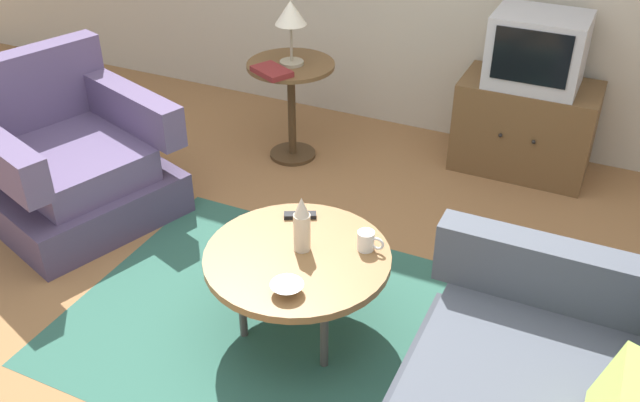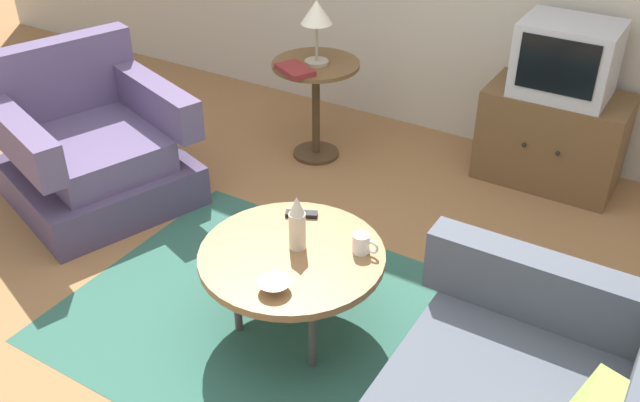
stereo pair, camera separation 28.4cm
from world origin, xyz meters
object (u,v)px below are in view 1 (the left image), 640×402
object	(u,v)px
vase	(302,225)
mug	(367,241)
side_table	(291,90)
book	(272,71)
tv_remote_dark	(300,215)
coffee_table	(297,260)
television	(537,50)
table_lamp	(291,17)
bowl	(287,288)
tv_stand	(524,127)
armchair	(68,163)

from	to	relation	value
vase	mug	bearing A→B (deg)	24.76
side_table	book	bearing A→B (deg)	-96.31
vase	tv_remote_dark	size ratio (longest dim) A/B	1.71
mug	side_table	bearing A→B (deg)	128.54
tv_remote_dark	coffee_table	bearing A→B (deg)	87.14
television	vase	bearing A→B (deg)	-107.43
mug	tv_remote_dark	world-z (taller)	mug
mug	table_lamp	bearing A→B (deg)	128.42
side_table	bowl	world-z (taller)	side_table
tv_stand	bowl	size ratio (longest dim) A/B	6.00
bowl	book	size ratio (longest dim) A/B	0.48
tv_stand	television	world-z (taller)	television
tv_stand	vase	size ratio (longest dim) A/B	3.11
vase	television	bearing A→B (deg)	72.57
television	book	world-z (taller)	television
television	tv_stand	bearing A→B (deg)	90.00
vase	book	distance (m)	1.46
tv_stand	table_lamp	distance (m)	1.58
vase	bowl	xyz separation A→B (m)	(0.08, -0.29, -0.10)
vase	bowl	size ratio (longest dim) A/B	1.93
coffee_table	tv_stand	bearing A→B (deg)	73.01
coffee_table	tv_remote_dark	bearing A→B (deg)	114.06
armchair	book	xyz separation A→B (m)	(0.82, 0.89, 0.36)
armchair	coffee_table	size ratio (longest dim) A/B	1.44
vase	book	world-z (taller)	vase
armchair	bowl	world-z (taller)	armchair
tv_remote_dark	television	bearing A→B (deg)	-140.02
coffee_table	book	xyz separation A→B (m)	(-0.80, 1.26, 0.26)
table_lamp	book	distance (m)	0.34
television	tv_remote_dark	world-z (taller)	television
table_lamp	vase	bearing A→B (deg)	-61.30
table_lamp	mug	bearing A→B (deg)	-51.58
coffee_table	bowl	size ratio (longest dim) A/B	5.98
armchair	mug	bearing A→B (deg)	102.68
tv_stand	book	xyz separation A→B (m)	(-1.39, -0.67, 0.37)
table_lamp	tv_remote_dark	distance (m)	1.44
side_table	table_lamp	world-z (taller)	table_lamp
mug	coffee_table	bearing A→B (deg)	-147.58
side_table	television	size ratio (longest dim) A/B	1.21
television	tv_remote_dark	distance (m)	1.83
tv_stand	book	world-z (taller)	book
armchair	coffee_table	xyz separation A→B (m)	(1.62, -0.36, 0.10)
side_table	vase	xyz separation A→B (m)	(0.78, -1.41, 0.09)
vase	tv_remote_dark	xyz separation A→B (m)	(-0.12, 0.22, -0.11)
coffee_table	mug	world-z (taller)	mug
side_table	mug	bearing A→B (deg)	-51.46
table_lamp	mug	xyz separation A→B (m)	(1.02, -1.28, -0.46)
side_table	table_lamp	xyz separation A→B (m)	(0.01, -0.01, 0.47)
tv_stand	mug	xyz separation A→B (m)	(-0.34, -1.77, 0.18)
television	book	bearing A→B (deg)	-154.55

